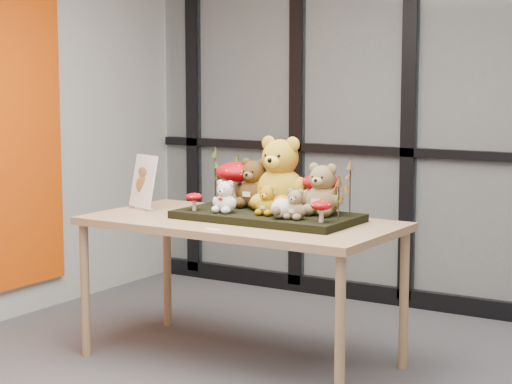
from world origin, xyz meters
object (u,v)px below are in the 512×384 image
Objects in this scene: diorama_tray at (267,216)px; mushroom_front_left at (194,201)px; bear_beige_small at (296,202)px; sign_holder at (143,184)px; bear_small_yellow at (267,199)px; mushroom_back_left at (237,181)px; mushroom_back_right at (321,191)px; mushroom_front_right at (321,210)px; display_table at (241,232)px; bear_pooh_yellow at (281,169)px; bear_white_bow at (225,195)px; bear_brown_medium at (254,181)px; bear_tan_back at (323,187)px; plush_cream_hedgehog at (282,207)px.

diorama_tray is 9.22× the size of mushroom_front_left.
bear_beige_small is 0.55× the size of sign_holder.
bear_small_yellow is 0.55× the size of sign_holder.
mushroom_back_left is 0.52m from mushroom_back_right.
mushroom_front_right is (0.15, -0.29, -0.06)m from mushroom_back_right.
display_table is at bearing 17.93° from sign_holder.
bear_pooh_yellow reaches higher than mushroom_back_right.
display_table is 8.82× the size of bear_white_bow.
mushroom_front_left is (-0.62, -0.02, -0.03)m from bear_beige_small.
diorama_tray is 3.23× the size of bear_brown_medium.
bear_pooh_yellow reaches higher than diorama_tray.
bear_tan_back reaches higher than mushroom_front_left.
diorama_tray is at bearing -146.63° from mushroom_back_right.
mushroom_back_right is at bearing 6.67° from bear_pooh_yellow.
bear_white_bow reaches higher than plush_cream_hedgehog.
bear_white_bow reaches higher than diorama_tray.
bear_pooh_yellow is at bearing 145.66° from mushroom_front_right.
bear_tan_back is 1.11m from sign_holder.
bear_tan_back is at bearing -10.58° from bear_pooh_yellow.
bear_beige_small is 1.06m from sign_holder.
bear_tan_back is 1.11× the size of mushroom_back_left.
mushroom_front_right is 0.39× the size of sign_holder.
bear_white_bow is 0.52m from mushroom_back_right.
bear_pooh_yellow is 0.26m from bear_small_yellow.
bear_small_yellow is (-0.25, -0.16, -0.06)m from bear_tan_back.
diorama_tray is 0.14m from bear_small_yellow.
mushroom_back_left is 0.74m from mushroom_front_right.
mushroom_back_left is (-0.15, 0.20, 0.24)m from display_table.
bear_pooh_yellow is at bearing 169.42° from bear_tan_back.
bear_tan_back is at bearing -4.65° from bear_brown_medium.
bear_beige_small is 0.08m from plush_cream_hedgehog.
display_table is 5.62× the size of bear_tan_back.
mushroom_back_left reaches higher than bear_small_yellow.
mushroom_back_right reaches higher than mushroom_front_left.
bear_white_bow is 0.36m from plush_cream_hedgehog.
display_table is at bearing -161.03° from bear_tan_back.
diorama_tray reaches higher than display_table.
sign_holder is at bearing 175.05° from plush_cream_hedgehog.
display_table is at bearing -153.43° from diorama_tray.
display_table is at bearing 175.13° from bear_small_yellow.
bear_beige_small is at bearing 0.69° from bear_white_bow.
bear_pooh_yellow is 1.46× the size of bear_tan_back.
bear_brown_medium is 0.42m from plush_cream_hedgehog.
mushroom_front_right is (0.77, 0.01, 0.01)m from mushroom_front_left.
bear_small_yellow is 0.99× the size of bear_beige_small.
sign_holder is (-1.21, 0.10, 0.05)m from mushroom_front_right.
mushroom_back_right reaches higher than display_table.
bear_tan_back is 0.21m from bear_beige_small.
sign_holder reaches higher than mushroom_front_left.
mushroom_back_left is 2.24× the size of mushroom_front_right.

